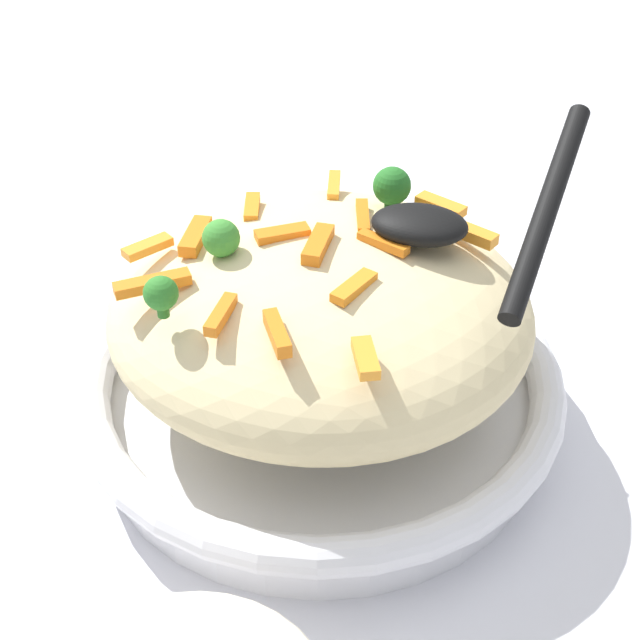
{
  "coord_description": "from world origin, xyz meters",
  "views": [
    {
      "loc": [
        0.09,
        -0.41,
        0.4
      ],
      "look_at": [
        0.0,
        0.0,
        0.08
      ],
      "focal_mm": 48.9,
      "sensor_mm": 36.0,
      "label": 1
    }
  ],
  "objects": [
    {
      "name": "ground_plane",
      "position": [
        0.0,
        0.0,
        0.0
      ],
      "size": [
        2.4,
        2.4,
        0.0
      ],
      "primitive_type": "plane",
      "color": "silver"
    },
    {
      "name": "serving_bowl",
      "position": [
        0.0,
        0.0,
        0.03
      ],
      "size": [
        0.31,
        0.31,
        0.05
      ],
      "color": "silver",
      "rests_on": "ground_plane"
    },
    {
      "name": "pasta_mound",
      "position": [
        0.0,
        0.0,
        0.09
      ],
      "size": [
        0.25,
        0.25,
        0.09
      ],
      "primitive_type": "ellipsoid",
      "color": "beige",
      "rests_on": "serving_bowl"
    },
    {
      "name": "carrot_piece_0",
      "position": [
        -0.0,
        -0.01,
        0.14
      ],
      "size": [
        0.01,
        0.04,
        0.01
      ],
      "primitive_type": "cube",
      "rotation": [
        0.0,
        0.0,
        1.52
      ],
      "color": "orange",
      "rests_on": "pasta_mound"
    },
    {
      "name": "carrot_piece_1",
      "position": [
        -0.08,
        -0.05,
        0.13
      ],
      "size": [
        0.04,
        0.03,
        0.01
      ],
      "primitive_type": "cube",
      "rotation": [
        0.0,
        0.0,
        3.73
      ],
      "color": "orange",
      "rests_on": "pasta_mound"
    },
    {
      "name": "carrot_piece_2",
      "position": [
        -0.01,
        -0.08,
        0.13
      ],
      "size": [
        0.02,
        0.03,
        0.01
      ],
      "primitive_type": "cube",
      "rotation": [
        0.0,
        0.0,
        5.19
      ],
      "color": "orange",
      "rests_on": "pasta_mound"
    },
    {
      "name": "carrot_piece_3",
      "position": [
        0.02,
        0.04,
        0.13
      ],
      "size": [
        0.01,
        0.04,
        0.01
      ],
      "primitive_type": "cube",
      "rotation": [
        0.0,
        0.0,
        4.92
      ],
      "color": "orange",
      "rests_on": "pasta_mound"
    },
    {
      "name": "carrot_piece_4",
      "position": [
        0.06,
        0.07,
        0.13
      ],
      "size": [
        0.03,
        0.02,
        0.01
      ],
      "primitive_type": "cube",
      "rotation": [
        0.0,
        0.0,
        5.78
      ],
      "color": "orange",
      "rests_on": "pasta_mound"
    },
    {
      "name": "carrot_piece_5",
      "position": [
        -0.1,
        -0.02,
        0.13
      ],
      "size": [
        0.03,
        0.03,
        0.01
      ],
      "primitive_type": "cube",
      "rotation": [
        0.0,
        0.0,
        0.91
      ],
      "color": "orange",
      "rests_on": "pasta_mound"
    },
    {
      "name": "carrot_piece_6",
      "position": [
        -0.01,
        0.08,
        0.13
      ],
      "size": [
        0.01,
        0.03,
        0.01
      ],
      "primitive_type": "cube",
      "rotation": [
        0.0,
        0.0,
        4.86
      ],
      "color": "orange",
      "rests_on": "pasta_mound"
    },
    {
      "name": "carrot_piece_7",
      "position": [
        -0.02,
        0.01,
        0.14
      ],
      "size": [
        0.03,
        0.03,
        0.01
      ],
      "primitive_type": "cube",
      "rotation": [
        0.0,
        0.0,
        0.52
      ],
      "color": "orange",
      "rests_on": "pasta_mound"
    },
    {
      "name": "carrot_piece_8",
      "position": [
        0.04,
        -0.09,
        0.13
      ],
      "size": [
        0.02,
        0.03,
        0.01
      ],
      "primitive_type": "cube",
      "rotation": [
        0.0,
        0.0,
        1.91
      ],
      "color": "orange",
      "rests_on": "pasta_mound"
    },
    {
      "name": "carrot_piece_9",
      "position": [
        0.08,
        0.04,
        0.13
      ],
      "size": [
        0.04,
        0.03,
        0.01
      ],
      "primitive_type": "cube",
      "rotation": [
        0.0,
        0.0,
        5.79
      ],
      "color": "orange",
      "rests_on": "pasta_mound"
    },
    {
      "name": "carrot_piece_10",
      "position": [
        0.04,
        0.01,
        0.14
      ],
      "size": [
        0.03,
        0.02,
        0.01
      ],
      "primitive_type": "cube",
      "rotation": [
        0.0,
        0.0,
        5.85
      ],
      "color": "orange",
      "rests_on": "pasta_mound"
    },
    {
      "name": "carrot_piece_11",
      "position": [
        0.03,
        -0.04,
        0.13
      ],
      "size": [
        0.02,
        0.03,
        0.01
      ],
      "primitive_type": "cube",
      "rotation": [
        0.0,
        0.0,
        1.13
      ],
      "color": "orange",
      "rests_on": "pasta_mound"
    },
    {
      "name": "carrot_piece_12",
      "position": [
        -0.04,
        -0.07,
        0.13
      ],
      "size": [
        0.01,
        0.03,
        0.01
      ],
      "primitive_type": "cube",
      "rotation": [
        0.0,
        0.0,
        4.65
      ],
      "color": "orange",
      "rests_on": "pasta_mound"
    },
    {
      "name": "carrot_piece_13",
      "position": [
        -0.05,
        0.04,
        0.13
      ],
      "size": [
        0.01,
        0.03,
        0.01
      ],
      "primitive_type": "cube",
      "rotation": [
        0.0,
        0.0,
        4.93
      ],
      "color": "orange",
      "rests_on": "pasta_mound"
    },
    {
      "name": "carrot_piece_14",
      "position": [
        -0.07,
        0.0,
        0.13
      ],
      "size": [
        0.01,
        0.04,
        0.01
      ],
      "primitive_type": "cube",
      "rotation": [
        0.0,
        0.0,
        4.76
      ],
      "color": "orange",
      "rests_on": "pasta_mound"
    },
    {
      "name": "broccoli_floret_0",
      "position": [
        -0.05,
        -0.01,
        0.14
      ],
      "size": [
        0.02,
        0.02,
        0.02
      ],
      "color": "#377928",
      "rests_on": "pasta_mound"
    },
    {
      "name": "broccoli_floret_1",
      "position": [
        0.03,
        0.06,
        0.14
      ],
      "size": [
        0.02,
        0.02,
        0.03
      ],
      "color": "#205B1C",
      "rests_on": "pasta_mound"
    },
    {
      "name": "broccoli_floret_2",
      "position": [
        -0.07,
        -0.07,
        0.14
      ],
      "size": [
        0.02,
        0.02,
        0.02
      ],
      "color": "#296820",
      "rests_on": "pasta_mound"
    },
    {
      "name": "serving_spoon",
      "position": [
        0.08,
        0.02,
        0.15
      ],
      "size": [
        0.12,
        0.14,
        0.07
      ],
      "color": "black",
      "rests_on": "pasta_mound"
    }
  ]
}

